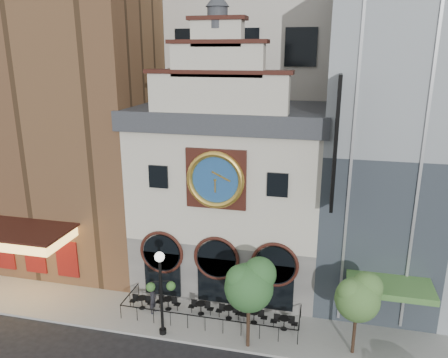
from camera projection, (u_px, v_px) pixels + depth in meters
The scene contains 16 objects.
ground at pixel (199, 346), 24.22m from camera, with size 120.00×120.00×0.00m, color black.
sidewalk at pixel (211, 319), 26.53m from camera, with size 44.00×5.00×0.15m, color gray.
clock_building at pixel (231, 190), 29.64m from camera, with size 12.60×8.78×18.65m.
theater_building at pixel (69, 94), 32.87m from camera, with size 14.00×15.60×25.00m.
retail_building at pixel (437, 142), 27.79m from camera, with size 14.00×14.40×20.00m.
cafe_railing at pixel (211, 311), 26.39m from camera, with size 10.60×2.60×0.90m, color black, non-canonical shape.
bistro_0 at pixel (142, 302), 27.37m from camera, with size 1.58×0.68×0.90m.
bistro_1 at pixel (168, 303), 27.26m from camera, with size 1.58×0.68×0.90m.
bistro_2 at pixel (201, 307), 26.77m from camera, with size 1.58×0.68×0.90m.
bistro_3 at pixel (229, 312), 26.32m from camera, with size 1.58×0.68×0.90m.
bistro_4 at pixel (254, 316), 25.91m from camera, with size 1.58×0.68×0.90m.
bistro_5 at pixel (284, 322), 25.31m from camera, with size 1.58×0.68×0.90m.
pedestrian at pixel (153, 300), 26.82m from camera, with size 0.65×0.43×1.78m, color black.
lamppost at pixel (161, 284), 24.17m from camera, with size 1.57×0.89×5.12m.
tree_left at pixel (250, 284), 22.96m from camera, with size 2.71×2.61×5.21m.
tree_right at pixel (358, 296), 22.55m from camera, with size 2.42×2.33×4.66m.
Camera 1 is at (6.13, -19.74, 15.73)m, focal length 35.00 mm.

